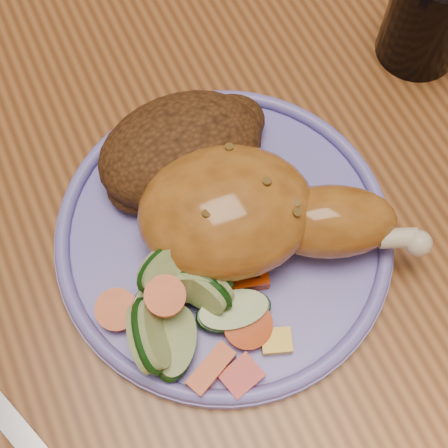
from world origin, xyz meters
name	(u,v)px	position (x,y,z in m)	size (l,w,h in m)	color
ground	(203,327)	(0.00, 0.00, 0.00)	(4.00, 4.00, 0.00)	brown
dining_table	(181,147)	(0.00, 0.00, 0.67)	(0.90, 1.40, 0.75)	brown
plate	(224,236)	(-0.02, -0.13, 0.76)	(0.24, 0.24, 0.01)	#7169CF
plate_rim	(224,230)	(-0.02, -0.13, 0.77)	(0.24, 0.24, 0.01)	#7169CF
chicken_leg	(252,214)	(0.00, -0.14, 0.79)	(0.19, 0.14, 0.06)	#AE6924
rice_pilaf	(184,149)	(-0.02, -0.07, 0.78)	(0.13, 0.09, 0.05)	#492912
vegetable_pile	(187,307)	(-0.06, -0.17, 0.78)	(0.12, 0.12, 0.06)	#A50A05
drinking_glass	(431,13)	(0.20, -0.04, 0.79)	(0.07, 0.07, 0.09)	black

